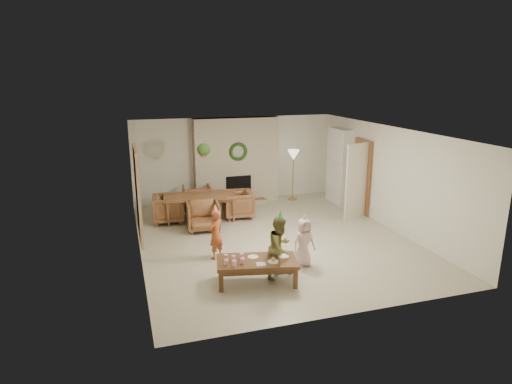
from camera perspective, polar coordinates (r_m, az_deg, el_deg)
name	(u,v)px	position (r m, az deg, el deg)	size (l,w,h in m)	color
floor	(273,239)	(10.29, 2.27, -6.08)	(7.00, 7.00, 0.00)	#B7B29E
ceiling	(275,131)	(9.68, 2.42, 7.87)	(7.00, 7.00, 0.00)	white
wall_back	(235,159)	(13.18, -2.78, 4.26)	(7.00, 7.00, 0.00)	silver
wall_front	(351,241)	(6.87, 12.23, -6.22)	(7.00, 7.00, 0.00)	silver
wall_left	(137,197)	(9.37, -15.21, -0.69)	(7.00, 7.00, 0.00)	silver
wall_right	(389,178)	(11.26, 16.89, 1.77)	(7.00, 7.00, 0.00)	silver
fireplace_mass	(236,160)	(12.99, -2.55, 4.11)	(2.50, 0.40, 2.50)	#542516
fireplace_hearth	(240,202)	(12.95, -2.09, -1.35)	(1.60, 0.30, 0.12)	maroon
fireplace_firebox	(238,188)	(13.00, -2.31, 0.50)	(0.75, 0.12, 0.75)	black
fireplace_wreath	(238,152)	(12.72, -2.30, 5.25)	(0.54, 0.54, 0.10)	#183C16
floor_lamp_base	(293,199)	(13.52, 4.75, -0.87)	(0.28, 0.28, 0.03)	gold
floor_lamp_post	(293,177)	(13.35, 4.82, 2.00)	(0.03, 0.03, 1.37)	gold
floor_lamp_shade	(293,155)	(13.22, 4.88, 4.80)	(0.37, 0.37, 0.31)	beige
bookshelf_carcass	(339,166)	(13.13, 10.69, 3.31)	(0.30, 1.00, 2.20)	white
bookshelf_shelf_a	(337,188)	(13.27, 10.48, 0.55)	(0.30, 0.92, 0.03)	white
bookshelf_shelf_b	(338,175)	(13.17, 10.56, 2.24)	(0.30, 0.92, 0.03)	white
bookshelf_shelf_c	(339,161)	(13.09, 10.64, 3.95)	(0.30, 0.92, 0.03)	white
bookshelf_shelf_d	(339,148)	(13.02, 10.73, 5.67)	(0.30, 0.92, 0.03)	white
books_row_lower	(339,184)	(13.09, 10.73, 0.99)	(0.20, 0.40, 0.24)	maroon
books_row_mid	(337,170)	(13.18, 10.41, 2.87)	(0.20, 0.44, 0.24)	teal
books_row_upper	(340,157)	(12.97, 10.80, 4.42)	(0.20, 0.36, 0.22)	gold
door_frame	(362,177)	(12.27, 13.55, 1.96)	(0.05, 0.86, 2.04)	brown
door_leaf	(357,181)	(11.77, 12.89, 1.35)	(0.05, 0.80, 2.00)	beige
curtain_panel	(138,195)	(9.57, -15.03, -0.36)	(0.06, 1.20, 2.00)	tan
dining_table	(200,208)	(11.61, -7.28, -2.04)	(1.84, 1.03, 0.65)	brown
dining_chair_near	(203,216)	(10.83, -6.87, -3.09)	(0.76, 0.79, 0.71)	brown
dining_chair_far	(197,198)	(12.37, -7.64, -0.82)	(0.76, 0.79, 0.71)	brown
dining_chair_left	(168,209)	(11.56, -11.27, -2.11)	(0.76, 0.79, 0.71)	brown
dining_chair_right	(238,204)	(11.73, -2.36, -1.58)	(0.76, 0.79, 0.71)	brown
hanging_plant_cord	(203,140)	(10.83, -6.84, 6.66)	(0.01, 0.01, 0.70)	tan
hanging_plant_pot	(204,155)	(10.89, -6.79, 4.84)	(0.16, 0.16, 0.12)	#994631
hanging_plant_foliage	(204,150)	(10.87, -6.81, 5.46)	(0.32, 0.32, 0.32)	#204316
coffee_table_top	(257,262)	(8.08, 0.12, -8.99)	(1.45, 0.73, 0.07)	#54341C
coffee_table_apron	(257,265)	(8.11, 0.12, -9.50)	(1.34, 0.61, 0.09)	#54341C
coffee_leg_fl	(221,282)	(7.87, -4.54, -11.51)	(0.08, 0.08, 0.38)	#54341C
coffee_leg_fr	(295,278)	(8.00, 5.13, -11.09)	(0.08, 0.08, 0.38)	#54341C
coffee_leg_bl	(220,267)	(8.41, -4.63, -9.72)	(0.08, 0.08, 0.38)	#54341C
coffee_leg_br	(290,265)	(8.52, 4.38, -9.36)	(0.08, 0.08, 0.38)	#54341C
cup_a	(226,262)	(7.86, -3.86, -9.07)	(0.08, 0.08, 0.10)	white
cup_b	(226,257)	(8.06, -3.91, -8.43)	(0.08, 0.08, 0.10)	white
cup_c	(234,263)	(7.81, -2.85, -9.21)	(0.08, 0.08, 0.10)	white
cup_d	(233,258)	(8.02, -2.93, -8.56)	(0.08, 0.08, 0.10)	white
cup_e	(243,261)	(7.90, -1.74, -8.90)	(0.08, 0.08, 0.10)	white
cup_f	(242,256)	(8.11, -1.85, -8.27)	(0.08, 0.08, 0.10)	white
plate_a	(253,257)	(8.18, -0.37, -8.39)	(0.20, 0.20, 0.01)	white
plate_b	(273,261)	(7.99, 2.22, -8.98)	(0.20, 0.20, 0.01)	white
plate_c	(283,256)	(8.23, 3.56, -8.28)	(0.20, 0.20, 0.01)	white
food_scoop	(273,259)	(7.98, 2.22, -8.70)	(0.08, 0.08, 0.08)	tan
napkin_left	(261,264)	(7.89, 0.68, -9.32)	(0.17, 0.17, 0.01)	beige
napkin_right	(277,254)	(8.29, 2.69, -8.08)	(0.17, 0.17, 0.01)	beige
child_red	(216,235)	(9.10, -5.24, -5.53)	(0.38, 0.25, 1.03)	#A24522
party_hat_red	(215,209)	(8.92, -5.32, -2.16)	(0.14, 0.14, 0.20)	gold
child_plaid	(280,247)	(8.24, 3.15, -7.16)	(0.58, 0.45, 1.19)	#9C5D2A
party_hat_plaid	(281,215)	(8.02, 3.22, -2.95)	(0.14, 0.14, 0.19)	#4AAE55
child_pink	(304,242)	(8.80, 6.20, -6.50)	(0.48, 0.31, 0.98)	beige
party_hat_pink	(304,217)	(8.62, 6.30, -3.22)	(0.13, 0.13, 0.18)	silver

